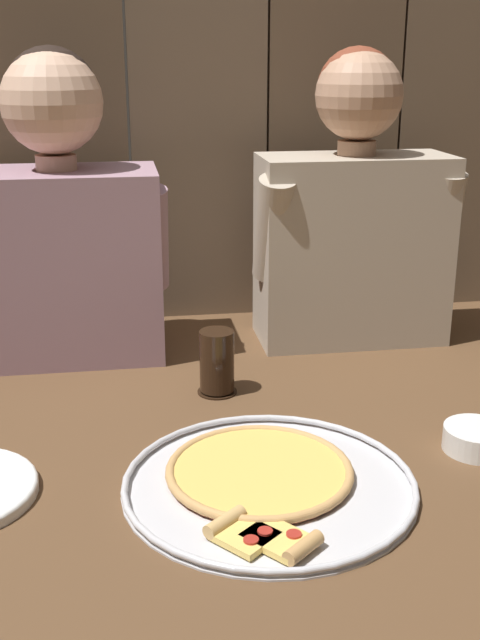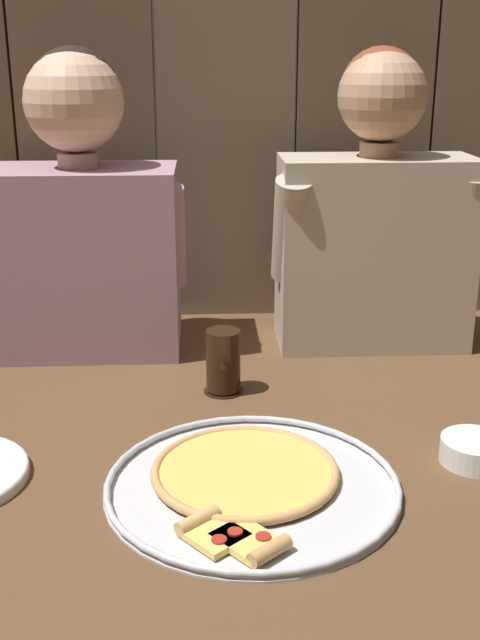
# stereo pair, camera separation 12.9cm
# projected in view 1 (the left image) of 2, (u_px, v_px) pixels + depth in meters

# --- Properties ---
(ground_plane) EXTENTS (3.20, 3.20, 0.00)m
(ground_plane) POSITION_uv_depth(u_px,v_px,m) (248.00, 445.00, 1.26)
(ground_plane) COLOR brown
(pizza_tray) EXTENTS (0.43, 0.43, 0.03)m
(pizza_tray) POSITION_uv_depth(u_px,v_px,m) (266.00, 480.00, 1.13)
(pizza_tray) COLOR silver
(pizza_tray) RESTS_ON ground
(drinking_glass) EXTENTS (0.07, 0.07, 0.12)m
(drinking_glass) POSITION_uv_depth(u_px,v_px,m) (217.00, 363.00, 1.43)
(drinking_glass) COLOR black
(drinking_glass) RESTS_ON ground
(dipping_bowl) EXTENTS (0.11, 0.11, 0.04)m
(dipping_bowl) POSITION_uv_depth(u_px,v_px,m) (477.00, 438.00, 1.23)
(dipping_bowl) COLOR white
(dipping_bowl) RESTS_ON ground
(diner_left) EXTENTS (0.43, 0.23, 0.62)m
(diner_left) POSITION_uv_depth(u_px,v_px,m) (60.00, 221.00, 1.56)
(diner_left) COLOR gray
(diner_left) RESTS_ON ground
(diner_right) EXTENTS (0.44, 0.21, 0.62)m
(diner_right) POSITION_uv_depth(u_px,v_px,m) (354.00, 212.00, 1.65)
(diner_right) COLOR #B2A38E
(diner_right) RESTS_ON ground
(wooden_backdrop_wall) EXTENTS (2.19, 0.03, 1.35)m
(wooden_backdrop_wall) POSITION_uv_depth(u_px,v_px,m) (197.00, 18.00, 1.68)
(wooden_backdrop_wall) COLOR brown
(wooden_backdrop_wall) RESTS_ON ground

